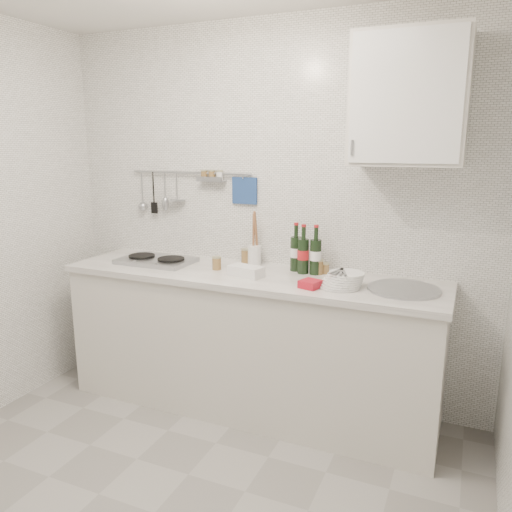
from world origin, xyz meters
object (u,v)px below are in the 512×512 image
Objects in this scene: wall_cabinet at (410,100)px; wine_bottles at (305,249)px; plate_stack_hob at (165,260)px; plate_stack_sink at (343,280)px; utensil_crock at (254,252)px.

wine_bottles is (-0.58, 0.03, -0.87)m from wall_cabinet.
wine_bottles is at bearing 6.20° from plate_stack_hob.
utensil_crock reaches higher than plate_stack_sink.
plate_stack_sink is 0.82× the size of wine_bottles.
wall_cabinet reaches higher than plate_stack_hob.
plate_stack_sink is at bearing -145.04° from wall_cabinet.
plate_stack_hob is (-1.56, -0.08, -1.02)m from wall_cabinet.
wine_bottles reaches higher than plate_stack_hob.
utensil_crock reaches higher than plate_stack_hob.
plate_stack_sink is 0.39m from wine_bottles.
wall_cabinet is 2.75× the size of plate_stack_sink.
wine_bottles is 0.84× the size of utensil_crock.
plate_stack_hob is at bearing 174.65° from plate_stack_sink.
wall_cabinet is at bearing -2.99° from wine_bottles.
wine_bottles is at bearing 177.01° from wall_cabinet.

